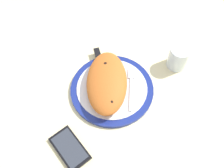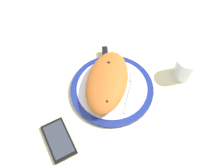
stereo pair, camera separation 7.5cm
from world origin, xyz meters
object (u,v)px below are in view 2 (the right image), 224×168
(smartphone, at_px, (59,140))
(water_glass, at_px, (184,69))
(fork, at_px, (131,88))
(plate, at_px, (112,89))
(knife, at_px, (106,64))
(calzone, at_px, (108,80))

(smartphone, bearing_deg, water_glass, -38.05)
(fork, xyz_separation_m, water_glass, (0.13, -0.14, 0.02))
(plate, bearing_deg, smartphone, 159.53)
(fork, relative_size, smartphone, 1.17)
(fork, relative_size, knife, 0.77)
(plate, height_order, calzone, calzone)
(knife, xyz_separation_m, water_glass, (0.07, -0.26, 0.01))
(knife, bearing_deg, fork, -116.57)
(smartphone, bearing_deg, fork, -30.62)
(calzone, relative_size, water_glass, 3.18)
(fork, bearing_deg, smartphone, 149.38)
(calzone, distance_m, water_glass, 0.26)
(fork, distance_m, smartphone, 0.28)
(smartphone, height_order, water_glass, water_glass)
(smartphone, distance_m, water_glass, 0.46)
(calzone, distance_m, knife, 0.09)
(smartphone, bearing_deg, plate, -20.47)
(smartphone, relative_size, water_glass, 1.70)
(plate, xyz_separation_m, calzone, (0.00, 0.02, 0.04))
(knife, relative_size, water_glass, 2.58)
(water_glass, bearing_deg, smartphone, 141.95)
(smartphone, xyz_separation_m, water_glass, (0.36, -0.28, 0.03))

